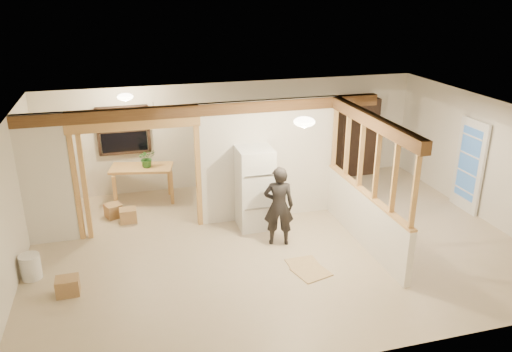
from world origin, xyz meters
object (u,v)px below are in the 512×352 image
object	(u,v)px
work_table	(143,184)
shop_vac	(55,195)
woman	(279,206)
bookshelf	(358,137)
refrigerator	(255,188)

from	to	relation	value
work_table	shop_vac	world-z (taller)	work_table
woman	shop_vac	distance (m)	5.06
bookshelf	refrigerator	bearing A→B (deg)	-146.25
work_table	shop_vac	distance (m)	1.88
refrigerator	shop_vac	xyz separation A→B (m)	(-3.97, 1.95, -0.49)
refrigerator	shop_vac	bearing A→B (deg)	153.88
bookshelf	work_table	bearing A→B (deg)	-176.05
refrigerator	work_table	xyz separation A→B (m)	(-2.10, 1.83, -0.41)
work_table	woman	bearing A→B (deg)	-36.60
work_table	bookshelf	world-z (taller)	bookshelf
refrigerator	shop_vac	world-z (taller)	refrigerator
work_table	bookshelf	bearing A→B (deg)	15.95
shop_vac	bookshelf	distance (m)	7.31
woman	work_table	world-z (taller)	woman
refrigerator	bookshelf	distance (m)	3.98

